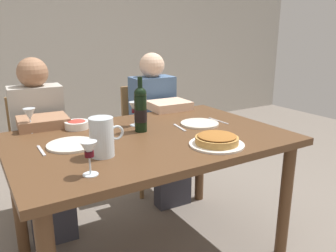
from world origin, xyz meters
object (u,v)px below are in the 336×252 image
object	(u,v)px
wine_glass_centre	(30,115)
diner_right	(159,123)
baked_tart	(217,140)
chair_left	(39,148)
wine_glass_left_diner	(135,109)
wine_bottle	(141,109)
diner_left	(42,141)
dining_table	(150,151)
dinner_plate_right_setting	(72,145)
water_pitcher	(102,139)
salad_bowl	(77,124)
wine_glass_right_diner	(89,151)
dinner_plate_left_setting	(200,124)
chair_right	(146,130)

from	to	relation	value
wine_glass_centre	diner_right	size ratio (longest dim) A/B	0.12
baked_tart	chair_left	size ratio (longest dim) A/B	0.33
wine_glass_left_diner	wine_glass_centre	world-z (taller)	wine_glass_left_diner
chair_left	diner_right	distance (m)	0.93
wine_bottle	diner_left	bearing A→B (deg)	129.22
dining_table	chair_left	world-z (taller)	chair_left
wine_bottle	wine_glass_centre	world-z (taller)	wine_bottle
baked_tart	diner_right	bearing A→B (deg)	77.06
wine_bottle	dinner_plate_right_setting	bearing A→B (deg)	-173.40
water_pitcher	wine_glass_centre	world-z (taller)	water_pitcher
salad_bowl	wine_glass_centre	distance (m)	0.27
wine_bottle	diner_right	size ratio (longest dim) A/B	0.27
wine_glass_right_diner	diner_right	size ratio (longest dim) A/B	0.12
dinner_plate_right_setting	baked_tart	bearing A→B (deg)	-30.66
diner_right	wine_glass_centre	bearing A→B (deg)	16.77
baked_tart	wine_glass_centre	world-z (taller)	wine_glass_centre
dinner_plate_left_setting	wine_bottle	bearing A→B (deg)	171.08
chair_right	diner_right	xyz separation A→B (m)	(-0.01, -0.24, 0.12)
wine_glass_centre	chair_left	world-z (taller)	wine_glass_centre
dinner_plate_right_setting	diner_left	xyz separation A→B (m)	(-0.04, 0.61, -0.15)
chair_right	diner_left	bearing A→B (deg)	17.37
wine_glass_left_diner	dinner_plate_right_setting	xyz separation A→B (m)	(-0.44, -0.18, -0.10)
dining_table	dinner_plate_left_setting	xyz separation A→B (m)	(0.38, 0.05, 0.10)
wine_bottle	salad_bowl	distance (m)	0.41
wine_glass_left_diner	dinner_plate_right_setting	size ratio (longest dim) A/B	0.59
chair_right	salad_bowl	bearing A→B (deg)	38.55
dinner_plate_left_setting	diner_right	world-z (taller)	diner_right
dinner_plate_right_setting	water_pitcher	bearing A→B (deg)	-68.59
dinner_plate_left_setting	wine_glass_centre	bearing A→B (deg)	158.19
wine_glass_left_diner	dinner_plate_left_setting	world-z (taller)	wine_glass_left_diner
diner_left	dining_table	bearing A→B (deg)	128.08
dining_table	diner_right	distance (m)	0.81
diner_right	baked_tart	bearing A→B (deg)	79.45
salad_bowl	diner_right	distance (m)	0.83
salad_bowl	wine_glass_left_diner	distance (m)	0.36
dining_table	chair_right	xyz separation A→B (m)	(0.45, 0.91, -0.17)
dining_table	wine_bottle	world-z (taller)	wine_bottle
dinner_plate_left_setting	diner_right	distance (m)	0.65
salad_bowl	diner_right	xyz separation A→B (m)	(0.75, 0.32, -0.17)
wine_glass_right_diner	baked_tart	bearing A→B (deg)	1.83
diner_left	diner_right	bearing A→B (deg)	-175.87
chair_left	dining_table	bearing A→B (deg)	119.87
wine_glass_centre	dinner_plate_right_setting	distance (m)	0.40
salad_bowl	chair_left	world-z (taller)	chair_left
wine_glass_right_diner	diner_left	size ratio (longest dim) A/B	0.12
dinner_plate_left_setting	salad_bowl	bearing A→B (deg)	155.45
dinner_plate_right_setting	diner_left	world-z (taller)	diner_left
dining_table	wine_glass_left_diner	bearing A→B (deg)	84.14
baked_tart	chair_left	distance (m)	1.42
water_pitcher	dinner_plate_right_setting	size ratio (longest dim) A/B	0.73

